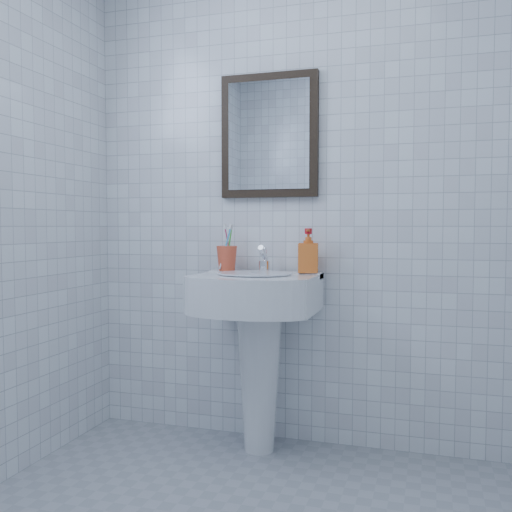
% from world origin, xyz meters
% --- Properties ---
extents(wall_back, '(2.20, 0.02, 2.50)m').
position_xyz_m(wall_back, '(0.00, 1.20, 1.25)').
color(wall_back, silver).
rests_on(wall_back, ground).
extents(washbasin, '(0.57, 0.42, 0.88)m').
position_xyz_m(washbasin, '(-0.15, 0.99, 0.59)').
color(washbasin, white).
rests_on(washbasin, ground).
extents(faucet, '(0.05, 0.12, 0.13)m').
position_xyz_m(faucet, '(-0.15, 1.09, 0.92)').
color(faucet, silver).
rests_on(faucet, washbasin).
extents(toothbrush_cup, '(0.14, 0.14, 0.12)m').
position_xyz_m(toothbrush_cup, '(-0.35, 1.09, 0.93)').
color(toothbrush_cup, '#D6492C').
rests_on(toothbrush_cup, washbasin).
extents(soap_dispenser, '(0.11, 0.11, 0.21)m').
position_xyz_m(soap_dispenser, '(0.07, 1.10, 0.98)').
color(soap_dispenser, '#E25916').
rests_on(soap_dispenser, washbasin).
extents(wall_mirror, '(0.50, 0.04, 0.62)m').
position_xyz_m(wall_mirror, '(-0.15, 1.18, 1.55)').
color(wall_mirror, black).
rests_on(wall_mirror, wall_back).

